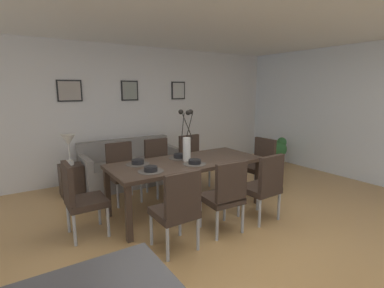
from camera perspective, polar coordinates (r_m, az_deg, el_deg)
ground_plane at (r=3.54m, az=7.39°, el=-18.83°), size 9.00×9.00×0.00m
back_wall_panel at (r=5.94m, az=-13.11°, el=6.26°), size 9.00×0.10×2.60m
side_window_wall at (r=6.31m, az=31.42°, el=5.21°), size 0.10×6.30×2.60m
ceiling_panel at (r=3.50m, az=3.86°, el=25.58°), size 9.00×7.20×0.08m
dining_table at (r=4.11m, az=-1.07°, el=-4.34°), size 2.20×0.93×0.74m
dining_chair_near_left at (r=3.13m, az=-2.90°, el=-12.46°), size 0.45×0.45×0.92m
dining_chair_near_right at (r=4.65m, az=-13.79°, el=-4.89°), size 0.46×0.46×0.92m
dining_chair_far_left at (r=3.52m, az=6.68°, el=-9.80°), size 0.47×0.47×0.92m
dining_chair_far_right at (r=4.88m, az=-6.53°, el=-3.89°), size 0.46×0.46×0.92m
dining_chair_mid_left at (r=3.93m, az=14.24°, el=-7.81°), size 0.45×0.45×0.92m
dining_chair_mid_right at (r=5.24m, az=0.10°, el=-2.79°), size 0.45×0.45×0.92m
dining_chair_head_west at (r=3.66m, az=-21.64°, el=-9.68°), size 0.44×0.44×0.92m
dining_chair_head_east at (r=5.05m, az=13.51°, el=-3.61°), size 0.47×0.47×0.92m
centerpiece_vase at (r=4.03m, az=-1.08°, el=0.49°), size 0.21×0.23×0.73m
placemat_near_left at (r=3.61m, az=-8.26°, el=-5.43°), size 0.32×0.32×0.01m
bowl_near_left at (r=3.60m, az=-8.27°, el=-4.86°), size 0.17×0.17×0.07m
placemat_near_right at (r=3.98m, az=-10.80°, el=-3.97°), size 0.32×0.32×0.01m
bowl_near_right at (r=3.97m, az=-10.81°, el=-3.45°), size 0.17×0.17×0.07m
placemat_far_left at (r=3.92m, az=0.55°, el=-4.01°), size 0.32×0.32×0.01m
bowl_far_left at (r=3.91m, az=0.55°, el=-3.48°), size 0.17×0.17×0.07m
placemat_far_right at (r=4.26m, az=-2.56°, el=-2.79°), size 0.32×0.32×0.01m
bowl_far_right at (r=4.25m, az=-2.56°, el=-2.31°), size 0.17×0.17×0.07m
sofa at (r=5.56m, az=-12.10°, el=-4.71°), size 1.79×0.84×0.80m
side_table at (r=5.21m, az=-22.97°, el=-6.64°), size 0.36×0.36×0.52m
table_lamp at (r=5.06m, az=-23.50°, el=0.22°), size 0.22×0.22×0.51m
framed_picture_left at (r=5.59m, az=-23.32°, el=9.76°), size 0.42×0.03×0.38m
framed_picture_center at (r=5.89m, az=-12.38°, el=10.40°), size 0.34×0.03×0.39m
framed_picture_right at (r=6.37m, az=-2.77°, el=10.65°), size 0.33×0.03×0.38m
potted_plant at (r=6.86m, az=17.05°, el=-1.20°), size 0.36×0.36×0.67m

